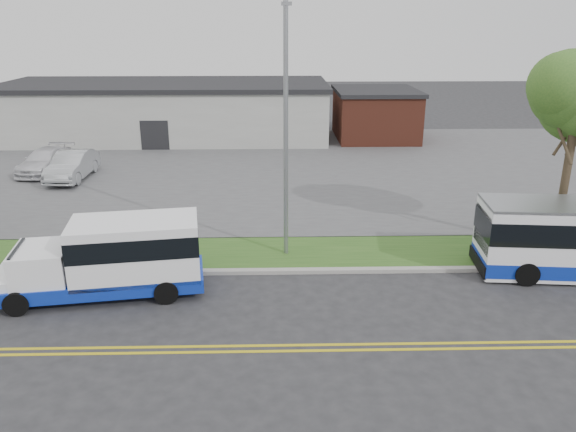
{
  "coord_description": "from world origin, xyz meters",
  "views": [
    {
      "loc": [
        2.57,
        -17.99,
        8.95
      ],
      "look_at": [
        3.09,
        2.98,
        1.6
      ],
      "focal_mm": 35.0,
      "sensor_mm": 36.0,
      "label": 1
    }
  ],
  "objects_px": {
    "streetlight_near": "(286,126)",
    "pedestrian": "(171,243)",
    "parked_car_a": "(72,165)",
    "parked_car_b": "(45,161)",
    "shuttle_bus": "(116,256)"
  },
  "relations": [
    {
      "from": "parked_car_b",
      "to": "pedestrian",
      "type": "bearing_deg",
      "value": -47.81
    },
    {
      "from": "parked_car_a",
      "to": "parked_car_b",
      "type": "distance_m",
      "value": 2.7
    },
    {
      "from": "shuttle_bus",
      "to": "parked_car_b",
      "type": "height_order",
      "value": "shuttle_bus"
    },
    {
      "from": "streetlight_near",
      "to": "shuttle_bus",
      "type": "height_order",
      "value": "streetlight_near"
    },
    {
      "from": "shuttle_bus",
      "to": "parked_car_a",
      "type": "xyz_separation_m",
      "value": [
        -6.44,
        14.61,
        -0.5
      ]
    },
    {
      "from": "streetlight_near",
      "to": "pedestrian",
      "type": "height_order",
      "value": "streetlight_near"
    },
    {
      "from": "pedestrian",
      "to": "parked_car_b",
      "type": "height_order",
      "value": "pedestrian"
    },
    {
      "from": "shuttle_bus",
      "to": "pedestrian",
      "type": "relative_size",
      "value": 4.31
    },
    {
      "from": "parked_car_b",
      "to": "parked_car_a",
      "type": "bearing_deg",
      "value": -29.95
    },
    {
      "from": "pedestrian",
      "to": "parked_car_b",
      "type": "bearing_deg",
      "value": -98.66
    },
    {
      "from": "streetlight_near",
      "to": "parked_car_a",
      "type": "xyz_separation_m",
      "value": [
        -12.28,
        11.5,
        -4.32
      ]
    },
    {
      "from": "pedestrian",
      "to": "streetlight_near",
      "type": "bearing_deg",
      "value": 146.13
    },
    {
      "from": "shuttle_bus",
      "to": "parked_car_b",
      "type": "distance_m",
      "value": 18.37
    },
    {
      "from": "parked_car_a",
      "to": "pedestrian",
      "type": "bearing_deg",
      "value": -55.73
    },
    {
      "from": "shuttle_bus",
      "to": "parked_car_b",
      "type": "bearing_deg",
      "value": 109.56
    }
  ]
}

